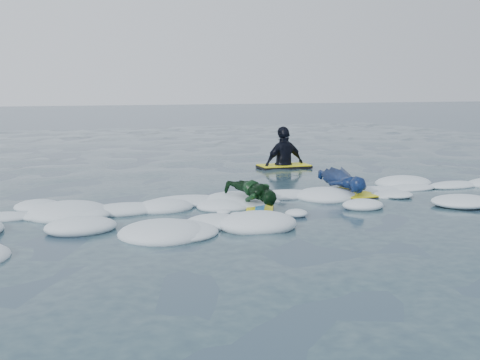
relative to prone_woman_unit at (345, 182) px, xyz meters
name	(u,v)px	position (x,y,z in m)	size (l,w,h in m)	color
ground	(298,219)	(-1.76, -1.56, -0.23)	(120.00, 120.00, 0.00)	#172339
foam_band	(269,207)	(-1.76, -0.53, -0.23)	(12.00, 3.10, 0.30)	white
prone_woman_unit	(345,182)	(0.00, 0.00, 0.00)	(0.94, 1.79, 0.45)	black
prone_child_unit	(255,194)	(-2.02, -0.58, 0.00)	(0.73, 1.26, 0.46)	black
waiting_rider_unit	(284,165)	(0.55, 3.64, -0.15)	(1.28, 0.75, 1.87)	black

